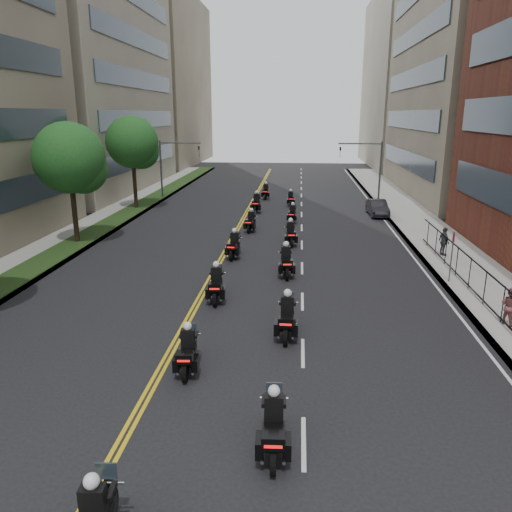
{
  "coord_description": "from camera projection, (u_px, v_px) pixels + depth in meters",
  "views": [
    {
      "loc": [
        2.92,
        -5.99,
        8.1
      ],
      "look_at": [
        1.08,
        15.39,
        1.95
      ],
      "focal_mm": 35.0,
      "sensor_mm": 36.0,
      "label": 1
    }
  ],
  "objects": [
    {
      "name": "motorcycle_12",
      "position": [
        266.0,
        192.0,
        48.88
      ],
      "size": [
        0.52,
        2.29,
        1.7
      ],
      "rotation": [
        0.0,
        0.0,
        0.0
      ],
      "color": "black",
      "rests_on": "ground"
    },
    {
      "name": "building_left_mid",
      "position": [
        60.0,
        24.0,
        51.32
      ],
      "size": [
        16.11,
        28.0,
        34.0
      ],
      "color": "gray",
      "rests_on": "ground"
    },
    {
      "name": "street_trees",
      "position": [
        26.0,
        174.0,
        25.53
      ],
      "size": [
        4.4,
        38.4,
        7.98
      ],
      "color": "#312616",
      "rests_on": "ground"
    },
    {
      "name": "building_left_far",
      "position": [
        148.0,
        82.0,
        81.15
      ],
      "size": [
        16.0,
        28.0,
        26.0
      ],
      "primitive_type": "cube",
      "color": "#746655",
      "rests_on": "ground"
    },
    {
      "name": "sidewalk_right",
      "position": [
        443.0,
        247.0,
        31.15
      ],
      "size": [
        4.0,
        90.0,
        0.15
      ],
      "primitive_type": "cube",
      "color": "gray",
      "rests_on": "ground"
    },
    {
      "name": "motorcycle_7",
      "position": [
        291.0,
        234.0,
        31.72
      ],
      "size": [
        0.63,
        2.35,
        1.73
      ],
      "rotation": [
        0.0,
        0.0,
        0.09
      ],
      "color": "black",
      "rests_on": "ground"
    },
    {
      "name": "building_right_far",
      "position": [
        421.0,
        81.0,
        77.56
      ],
      "size": [
        15.0,
        28.0,
        26.0
      ],
      "primitive_type": "cube",
      "color": "gray",
      "rests_on": "ground"
    },
    {
      "name": "motorcycle_9",
      "position": [
        292.0,
        215.0,
        38.3
      ],
      "size": [
        0.58,
        2.12,
        1.56
      ],
      "rotation": [
        0.0,
        0.0,
        -0.09
      ],
      "color": "black",
      "rests_on": "ground"
    },
    {
      "name": "grass_strip",
      "position": [
        84.0,
        238.0,
        33.04
      ],
      "size": [
        2.0,
        90.0,
        0.04
      ],
      "primitive_type": "cube",
      "color": "#173413",
      "rests_on": "sidewalk_left"
    },
    {
      "name": "traffic_signal_right",
      "position": [
        370.0,
        162.0,
        46.63
      ],
      "size": [
        4.09,
        0.2,
        5.6
      ],
      "color": "#3F3F44",
      "rests_on": "ground"
    },
    {
      "name": "pedestrian_c",
      "position": [
        444.0,
        241.0,
        28.78
      ],
      "size": [
        0.66,
        1.05,
        1.66
      ],
      "primitive_type": "imported",
      "rotation": [
        0.0,
        0.0,
        1.85
      ],
      "color": "#3D3E44",
      "rests_on": "sidewalk_right"
    },
    {
      "name": "motorcycle_4",
      "position": [
        216.0,
        285.0,
        22.26
      ],
      "size": [
        0.65,
        2.44,
        1.8
      ],
      "rotation": [
        0.0,
        0.0,
        0.08
      ],
      "color": "black",
      "rests_on": "ground"
    },
    {
      "name": "motorcycle_8",
      "position": [
        251.0,
        222.0,
        35.38
      ],
      "size": [
        0.65,
        2.26,
        1.67
      ],
      "rotation": [
        0.0,
        0.0,
        -0.11
      ],
      "color": "black",
      "rests_on": "ground"
    },
    {
      "name": "traffic_signal_left",
      "position": [
        170.0,
        161.0,
        48.21
      ],
      "size": [
        4.09,
        0.2,
        5.6
      ],
      "color": "#3F3F44",
      "rests_on": "ground"
    },
    {
      "name": "motorcycle_3",
      "position": [
        287.0,
        318.0,
        18.64
      ],
      "size": [
        0.58,
        2.48,
        1.83
      ],
      "rotation": [
        0.0,
        0.0,
        -0.03
      ],
      "color": "black",
      "rests_on": "ground"
    },
    {
      "name": "motorcycle_5",
      "position": [
        286.0,
        262.0,
        25.68
      ],
      "size": [
        0.66,
        2.44,
        1.8
      ],
      "rotation": [
        0.0,
        0.0,
        0.09
      ],
      "color": "black",
      "rests_on": "ground"
    },
    {
      "name": "motorcycle_2",
      "position": [
        188.0,
        352.0,
        16.14
      ],
      "size": [
        0.59,
        2.25,
        1.66
      ],
      "rotation": [
        0.0,
        0.0,
        0.08
      ],
      "color": "black",
      "rests_on": "ground"
    },
    {
      "name": "motorcycle_11",
      "position": [
        291.0,
        199.0,
        45.25
      ],
      "size": [
        0.5,
        2.06,
        1.52
      ],
      "rotation": [
        0.0,
        0.0,
        0.05
      ],
      "color": "black",
      "rests_on": "ground"
    },
    {
      "name": "building_right_tan",
      "position": [
        494.0,
        39.0,
        48.28
      ],
      "size": [
        15.11,
        28.0,
        30.0
      ],
      "color": "#746655",
      "rests_on": "ground"
    },
    {
      "name": "motorcycle_10",
      "position": [
        256.0,
        204.0,
        42.2
      ],
      "size": [
        0.58,
        2.5,
        1.84
      ],
      "rotation": [
        0.0,
        0.0,
        -0.03
      ],
      "color": "black",
      "rests_on": "ground"
    },
    {
      "name": "motorcycle_1",
      "position": [
        274.0,
        427.0,
        12.2
      ],
      "size": [
        0.57,
        2.41,
        1.77
      ],
      "rotation": [
        0.0,
        0.0,
        0.04
      ],
      "color": "black",
      "rests_on": "ground"
    },
    {
      "name": "sidewalk_left",
      "position": [
        73.0,
        239.0,
        33.13
      ],
      "size": [
        4.0,
        90.0,
        0.15
      ],
      "primitive_type": "cube",
      "color": "gray",
      "rests_on": "ground"
    },
    {
      "name": "pedestrian_b",
      "position": [
        510.0,
        306.0,
        19.36
      ],
      "size": [
        0.88,
        0.92,
        1.5
      ],
      "primitive_type": "imported",
      "rotation": [
        0.0,
        0.0,
        2.18
      ],
      "color": "brown",
      "rests_on": "sidewalk_right"
    },
    {
      "name": "motorcycle_6",
      "position": [
        234.0,
        246.0,
        28.93
      ],
      "size": [
        0.6,
        2.34,
        1.73
      ],
      "rotation": [
        0.0,
        0.0,
        -0.07
      ],
      "color": "black",
      "rests_on": "ground"
    },
    {
      "name": "parked_sedan",
      "position": [
        377.0,
        208.0,
        40.93
      ],
      "size": [
        1.52,
        3.95,
        1.28
      ],
      "primitive_type": "imported",
      "rotation": [
        0.0,
        0.0,
        0.04
      ],
      "color": "black",
      "rests_on": "ground"
    }
  ]
}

